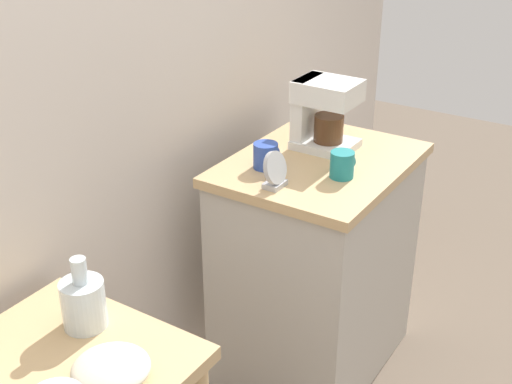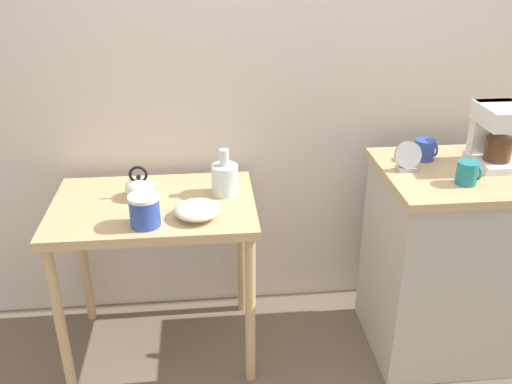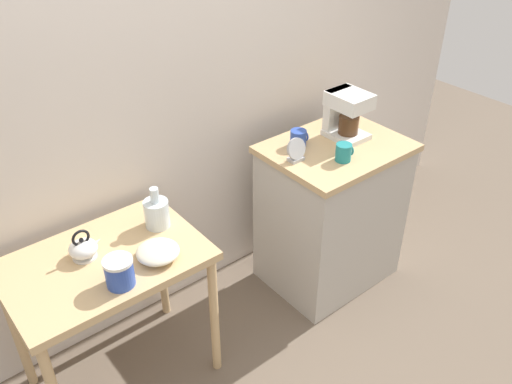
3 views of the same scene
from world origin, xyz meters
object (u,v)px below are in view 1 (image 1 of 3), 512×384
Objects in this scene: bowl_stoneware at (111,369)px; mug_blue at (266,155)px; mug_dark_teal at (342,164)px; table_clock at (275,172)px; coffee_maker at (322,111)px; glass_carafe_vase at (83,302)px.

bowl_stoneware is 1.01m from mug_blue.
mug_dark_teal is 0.74× the size of table_clock.
mug_blue is at bearing 10.65° from bowl_stoneware.
coffee_maker is at bearing 5.37° from table_clock.
coffee_maker is 2.09× the size of table_clock.
mug_dark_teal reaches higher than mug_blue.
table_clock is at bearing -174.63° from coffee_maker.
mug_blue is 0.16m from table_clock.
table_clock is (0.87, 0.08, 0.16)m from bowl_stoneware.
bowl_stoneware is 0.72× the size of coffee_maker.
coffee_maker is at bearing 5.18° from bowl_stoneware.
mug_dark_teal is at bearing -3.97° from bowl_stoneware.
mug_dark_teal is at bearing -16.51° from glass_carafe_vase.
glass_carafe_vase is at bearing 175.41° from coffee_maker.
table_clock reaches higher than mug_dark_teal.
table_clock is at bearing 5.09° from bowl_stoneware.
coffee_maker is (1.14, -0.09, 0.20)m from glass_carafe_vase.
glass_carafe_vase is 2.23× the size of mug_dark_teal.
glass_carafe_vase is 0.79× the size of coffee_maker.
coffee_maker is 2.77× the size of mug_blue.
glass_carafe_vase is 0.77m from table_clock.
table_clock is at bearing -9.67° from glass_carafe_vase.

